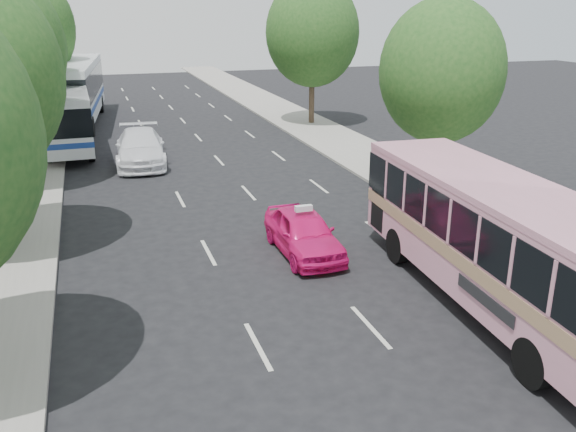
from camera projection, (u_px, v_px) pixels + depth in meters
name	position (u px, v px, depth m)	size (l,w,h in m)	color
ground	(305.00, 298.00, 16.63)	(120.00, 120.00, 0.00)	black
sidewalk_left	(26.00, 155.00, 32.06)	(4.00, 90.00, 0.15)	#9E998E
sidewalk_right	(326.00, 135.00, 37.06)	(4.00, 90.00, 0.12)	#9E998E
tree_left_d	(13.00, 44.00, 31.97)	(5.52, 5.52, 8.60)	#38281E
tree_left_e	(25.00, 24.00, 38.92)	(6.30, 6.30, 9.82)	#38281E
tree_left_f	(31.00, 27.00, 46.19)	(5.88, 5.88, 9.16)	#38281E
tree_right_near	(445.00, 67.00, 24.63)	(5.10, 5.10, 7.95)	#38281E
tree_right_far	(314.00, 29.00, 38.78)	(6.00, 6.00, 9.35)	#38281E
pink_bus	(494.00, 230.00, 15.65)	(3.29, 10.66, 3.36)	pink
pink_taxi	(303.00, 232.00, 19.38)	(1.69, 4.21, 1.43)	#E91471
white_pickup	(140.00, 148.00, 30.35)	(2.34, 5.76, 1.67)	white
tour_coach_front	(66.00, 111.00, 33.60)	(2.59, 11.12, 3.32)	silver
tour_coach_rear	(73.00, 87.00, 40.18)	(4.21, 13.86, 4.08)	silver
taxi_roof_sign	(304.00, 208.00, 19.11)	(0.55, 0.18, 0.18)	silver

